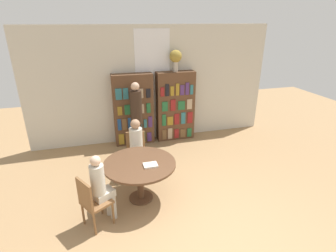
% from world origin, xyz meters
% --- Properties ---
extents(ground_plane, '(16.00, 16.00, 0.00)m').
position_xyz_m(ground_plane, '(0.00, 0.00, 0.00)').
color(ground_plane, '#9E7A51').
extents(wall_back, '(6.40, 0.07, 3.00)m').
position_xyz_m(wall_back, '(0.00, 3.97, 1.51)').
color(wall_back, beige).
rests_on(wall_back, ground_plane).
extents(bookshelf_left, '(1.02, 0.34, 1.86)m').
position_xyz_m(bookshelf_left, '(-0.57, 3.77, 0.93)').
color(bookshelf_left, brown).
rests_on(bookshelf_left, ground_plane).
extents(bookshelf_right, '(1.02, 0.34, 1.86)m').
position_xyz_m(bookshelf_right, '(0.57, 3.77, 0.93)').
color(bookshelf_right, brown).
rests_on(bookshelf_right, ground_plane).
extents(flower_vase, '(0.31, 0.31, 0.54)m').
position_xyz_m(flower_vase, '(0.57, 3.78, 2.21)').
color(flower_vase, '#B7AD9E').
rests_on(flower_vase, bookshelf_right).
extents(reading_table, '(1.28, 1.28, 0.76)m').
position_xyz_m(reading_table, '(-0.83, 1.33, 0.64)').
color(reading_table, brown).
rests_on(reading_table, ground_plane).
extents(chair_near_camera, '(0.55, 0.55, 0.89)m').
position_xyz_m(chair_near_camera, '(-1.67, 0.83, 0.50)').
color(chair_near_camera, brown).
rests_on(chair_near_camera, ground_plane).
extents(chair_left_side, '(0.43, 0.43, 0.89)m').
position_xyz_m(chair_left_side, '(-0.74, 2.31, 0.50)').
color(chair_left_side, brown).
rests_on(chair_left_side, ground_plane).
extents(seated_reader_left, '(0.29, 0.38, 1.26)m').
position_xyz_m(seated_reader_left, '(-0.76, 2.13, 0.72)').
color(seated_reader_left, beige).
rests_on(seated_reader_left, ground_plane).
extents(seated_reader_right, '(0.39, 0.35, 1.23)m').
position_xyz_m(seated_reader_right, '(-1.51, 0.92, 0.67)').
color(seated_reader_right, beige).
rests_on(seated_reader_right, ground_plane).
extents(librarian_standing, '(0.28, 0.55, 1.76)m').
position_xyz_m(librarian_standing, '(-0.57, 3.27, 1.07)').
color(librarian_standing, '#332319').
rests_on(librarian_standing, ground_plane).
extents(open_book_on_table, '(0.24, 0.18, 0.03)m').
position_xyz_m(open_book_on_table, '(-0.66, 1.18, 0.77)').
color(open_book_on_table, silver).
rests_on(open_book_on_table, reading_table).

